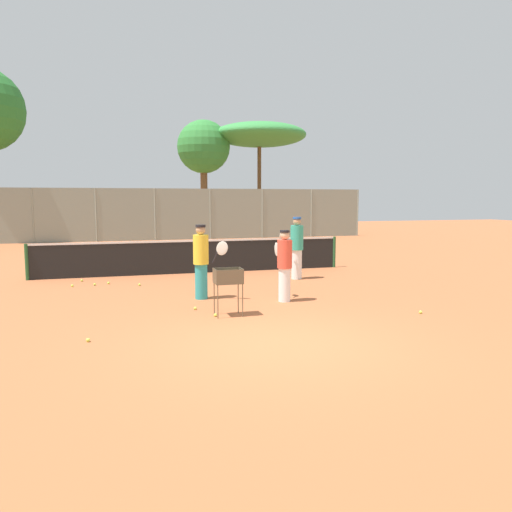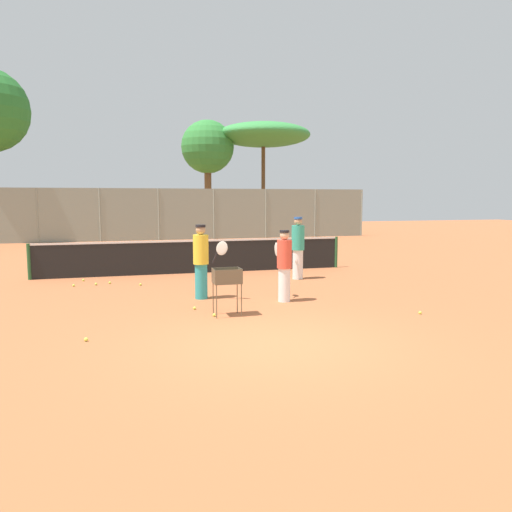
{
  "view_description": "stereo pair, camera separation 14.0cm",
  "coord_description": "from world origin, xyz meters",
  "px_view_note": "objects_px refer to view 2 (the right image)",
  "views": [
    {
      "loc": [
        -2.59,
        -7.59,
        2.37
      ],
      "look_at": [
        0.8,
        3.85,
        1.0
      ],
      "focal_mm": 35.0,
      "sensor_mm": 36.0,
      "label": 1
    },
    {
      "loc": [
        -2.45,
        -7.63,
        2.37
      ],
      "look_at": [
        0.8,
        3.85,
        1.0
      ],
      "focal_mm": 35.0,
      "sensor_mm": 36.0,
      "label": 2
    }
  ],
  "objects_px": {
    "player_white_outfit": "(284,265)",
    "player_yellow_shirt": "(298,247)",
    "ball_cart": "(227,280)",
    "tennis_net": "(195,256)",
    "player_red_cap": "(201,261)"
  },
  "relations": [
    {
      "from": "player_yellow_shirt",
      "to": "ball_cart",
      "type": "distance_m",
      "value": 5.03
    },
    {
      "from": "ball_cart",
      "to": "player_white_outfit",
      "type": "bearing_deg",
      "value": 33.24
    },
    {
      "from": "player_red_cap",
      "to": "ball_cart",
      "type": "distance_m",
      "value": 1.9
    },
    {
      "from": "player_white_outfit",
      "to": "player_yellow_shirt",
      "type": "xyz_separation_m",
      "value": [
        1.45,
        2.97,
        0.09
      ]
    },
    {
      "from": "tennis_net",
      "to": "player_white_outfit",
      "type": "xyz_separation_m",
      "value": [
        1.28,
        -4.99,
        0.3
      ]
    },
    {
      "from": "player_white_outfit",
      "to": "player_yellow_shirt",
      "type": "bearing_deg",
      "value": -27.84
    },
    {
      "from": "player_white_outfit",
      "to": "ball_cart",
      "type": "relative_size",
      "value": 1.71
    },
    {
      "from": "player_white_outfit",
      "to": "ball_cart",
      "type": "bearing_deg",
      "value": 121.39
    },
    {
      "from": "player_yellow_shirt",
      "to": "ball_cart",
      "type": "xyz_separation_m",
      "value": [
        -3.03,
        -4.01,
        -0.22
      ]
    },
    {
      "from": "tennis_net",
      "to": "ball_cart",
      "type": "xyz_separation_m",
      "value": [
        -0.3,
        -6.02,
        0.18
      ]
    },
    {
      "from": "player_yellow_shirt",
      "to": "tennis_net",
      "type": "bearing_deg",
      "value": -59.8
    },
    {
      "from": "tennis_net",
      "to": "player_white_outfit",
      "type": "bearing_deg",
      "value": -75.57
    },
    {
      "from": "tennis_net",
      "to": "ball_cart",
      "type": "height_order",
      "value": "tennis_net"
    },
    {
      "from": "tennis_net",
      "to": "ball_cart",
      "type": "bearing_deg",
      "value": -92.84
    },
    {
      "from": "tennis_net",
      "to": "player_white_outfit",
      "type": "height_order",
      "value": "player_white_outfit"
    }
  ]
}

